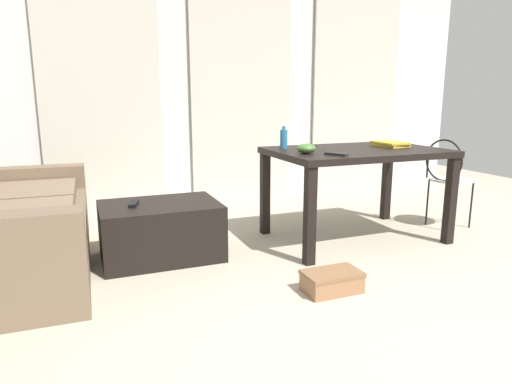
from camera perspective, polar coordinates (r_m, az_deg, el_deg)
ground_plane at (r=3.59m, az=9.41°, el=-7.07°), size 8.09×8.09×0.00m
wall_back at (r=5.29m, az=-2.12°, el=13.52°), size 5.93×0.10×2.61m
curtains at (r=5.21m, az=-1.78°, el=12.25°), size 4.22×0.03×2.37m
couch at (r=3.45m, az=-28.89°, el=-4.21°), size 0.95×1.88×0.72m
coffee_table at (r=3.38m, az=-12.00°, el=-4.79°), size 0.84×0.60×0.41m
craft_table at (r=3.75m, az=12.57°, el=3.93°), size 1.37×0.90×0.75m
wire_chair at (r=4.34m, az=23.11°, el=2.23°), size 0.38×0.39×0.80m
bottle_near at (r=3.67m, az=3.54°, el=6.74°), size 0.06×0.06×0.18m
bowl at (r=3.37m, az=6.38°, el=5.51°), size 0.14×0.14×0.07m
book_stack at (r=3.99m, az=16.64°, el=5.85°), size 0.23×0.30×0.04m
tv_remote_on_table at (r=3.29m, az=10.12°, el=4.74°), size 0.12×0.18×0.02m
tv_remote_primary at (r=3.31m, az=-15.25°, el=-1.45°), size 0.09×0.17×0.02m
shoebox at (r=2.82m, az=9.60°, el=-11.11°), size 0.35×0.21×0.13m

